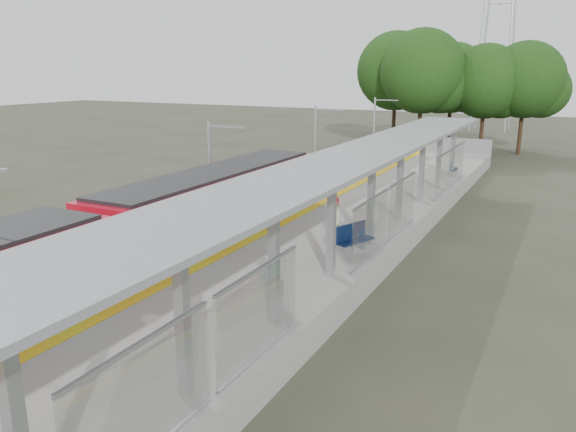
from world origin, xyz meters
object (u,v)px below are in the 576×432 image
Objects in this scene: train at (92,253)px; bench_far at (453,168)px; info_pillar_far at (335,220)px; bench_mid at (353,238)px; litter_bin at (275,295)px.

train reaches higher than bench_far.
bench_mid is at bearing -35.43° from info_pillar_far.
bench_mid is 1.04× the size of info_pillar_far.
bench_far is at bearing 111.26° from bench_mid.
train is at bearing -172.29° from litter_bin.
bench_far is at bearing 89.33° from litter_bin.
info_pillar_far reaches higher than bench_far.
litter_bin is at bearing -98.22° from bench_far.
bench_far is 1.35× the size of litter_bin.
info_pillar_far is at bearing 99.83° from litter_bin.
train is at bearing -111.27° from bench_mid.
train reaches higher than info_pillar_far.
info_pillar_far reaches higher than litter_bin.
train reaches higher than litter_bin.
bench_mid is 1.70× the size of litter_bin.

